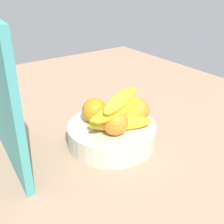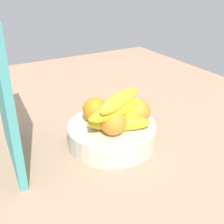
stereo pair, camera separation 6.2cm
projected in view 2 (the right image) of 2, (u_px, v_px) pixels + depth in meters
The scene contains 7 objects.
ground_plane at pixel (120, 144), 83.14cm from camera, with size 180.00×140.00×3.00cm, color #A17F65.
fruit_bowl at pixel (112, 134), 79.87cm from camera, with size 24.54×24.54×5.77cm, color beige.
orange_front_left at pixel (95, 110), 79.25cm from camera, with size 6.92×6.92×6.92cm, color orange.
orange_front_right at pixel (113, 122), 72.82cm from camera, with size 6.92×6.92×6.92cm, color orange.
orange_center at pixel (138, 111), 78.41cm from camera, with size 6.92×6.92×6.92cm, color orange.
banana_bunch at pixel (119, 112), 73.79cm from camera, with size 11.43×19.04×10.60cm.
cutting_board at pixel (3, 94), 66.83cm from camera, with size 28.00×1.80×36.00cm, color teal.
Camera 2 is at (-59.77, 37.14, 43.83)cm, focal length 45.96 mm.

